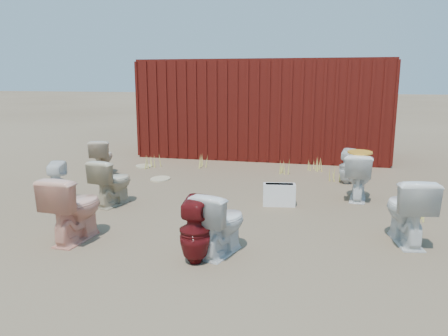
% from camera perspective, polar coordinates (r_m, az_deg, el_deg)
% --- Properties ---
extents(ground, '(100.00, 100.00, 0.00)m').
position_cam_1_polar(ground, '(6.57, -1.21, -5.74)').
color(ground, brown).
rests_on(ground, ground).
extents(shipping_container, '(6.00, 2.40, 2.40)m').
position_cam_1_polar(shipping_container, '(11.40, 5.38, 7.81)').
color(shipping_container, '#470F0B').
rests_on(shipping_container, ground).
extents(toilet_front_pink, '(0.52, 0.85, 0.83)m').
position_cam_1_polar(toilet_front_pink, '(5.66, -18.96, -4.92)').
color(toilet_front_pink, '#F7AB8F').
rests_on(toilet_front_pink, ground).
extents(toilet_front_c, '(0.60, 0.81, 0.74)m').
position_cam_1_polar(toilet_front_c, '(4.96, -0.39, -7.14)').
color(toilet_front_c, silver).
rests_on(toilet_front_c, ground).
extents(toilet_front_maroon, '(0.37, 0.37, 0.73)m').
position_cam_1_polar(toilet_front_maroon, '(4.73, -3.82, -8.18)').
color(toilet_front_maroon, '#601012').
rests_on(toilet_front_maroon, ground).
extents(toilet_front_e, '(0.59, 0.88, 0.83)m').
position_cam_1_polar(toilet_front_e, '(5.72, 22.82, -5.07)').
color(toilet_front_e, white).
rests_on(toilet_front_e, ground).
extents(toilet_back_a, '(0.35, 0.36, 0.66)m').
position_cam_1_polar(toilet_back_a, '(7.50, -21.09, -1.74)').
color(toilet_back_a, white).
rests_on(toilet_back_a, ground).
extents(toilet_back_beige_left, '(0.59, 0.79, 0.72)m').
position_cam_1_polar(toilet_back_beige_left, '(9.36, -15.63, 1.40)').
color(toilet_back_beige_left, '#C7AF92').
rests_on(toilet_back_beige_left, ground).
extents(toilet_back_beige_right, '(0.55, 0.79, 0.74)m').
position_cam_1_polar(toilet_back_beige_right, '(7.05, -14.37, -1.79)').
color(toilet_back_beige_right, '#C8B792').
rests_on(toilet_back_beige_right, ground).
extents(toilet_back_yellowlid, '(0.51, 0.80, 0.78)m').
position_cam_1_polar(toilet_back_yellowlid, '(7.47, 17.15, -1.05)').
color(toilet_back_yellowlid, white).
rests_on(toilet_back_yellowlid, ground).
extents(toilet_back_e, '(0.38, 0.38, 0.66)m').
position_cam_1_polar(toilet_back_e, '(8.54, 15.81, 0.20)').
color(toilet_back_e, silver).
rests_on(toilet_back_e, ground).
extents(yellow_lid, '(0.39, 0.49, 0.02)m').
position_cam_1_polar(yellow_lid, '(7.40, 17.34, 1.97)').
color(yellow_lid, gold).
rests_on(yellow_lid, toilet_back_yellowlid).
extents(loose_tank, '(0.52, 0.27, 0.35)m').
position_cam_1_polar(loose_tank, '(6.90, 7.21, -3.48)').
color(loose_tank, white).
rests_on(loose_tank, ground).
extents(loose_lid_near, '(0.40, 0.51, 0.02)m').
position_cam_1_polar(loose_lid_near, '(8.71, -8.32, -1.41)').
color(loose_lid_near, beige).
rests_on(loose_lid_near, ground).
extents(loose_lid_far, '(0.55, 0.59, 0.02)m').
position_cam_1_polar(loose_lid_far, '(10.01, -10.42, 0.25)').
color(loose_lid_far, '#C0B78B').
rests_on(loose_lid_far, ground).
extents(weed_clump_a, '(0.36, 0.36, 0.30)m').
position_cam_1_polar(weed_clump_a, '(9.83, -9.44, 0.89)').
color(weed_clump_a, gold).
rests_on(weed_clump_a, ground).
extents(weed_clump_b, '(0.32, 0.32, 0.30)m').
position_cam_1_polar(weed_clump_b, '(9.19, 8.15, 0.17)').
color(weed_clump_b, gold).
rests_on(weed_clump_b, ground).
extents(weed_clump_c, '(0.36, 0.36, 0.30)m').
position_cam_1_polar(weed_clump_c, '(8.83, 14.26, -0.55)').
color(weed_clump_c, gold).
rests_on(weed_clump_c, ground).
extents(weed_clump_d, '(0.30, 0.30, 0.27)m').
position_cam_1_polar(weed_clump_d, '(9.73, -2.62, 0.83)').
color(weed_clump_d, gold).
rests_on(weed_clump_d, ground).
extents(weed_clump_e, '(0.34, 0.34, 0.28)m').
position_cam_1_polar(weed_clump_e, '(9.64, 11.75, 0.53)').
color(weed_clump_e, gold).
rests_on(weed_clump_e, ground).
extents(weed_clump_f, '(0.28, 0.28, 0.23)m').
position_cam_1_polar(weed_clump_f, '(6.71, 24.17, -5.40)').
color(weed_clump_f, gold).
rests_on(weed_clump_f, ground).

